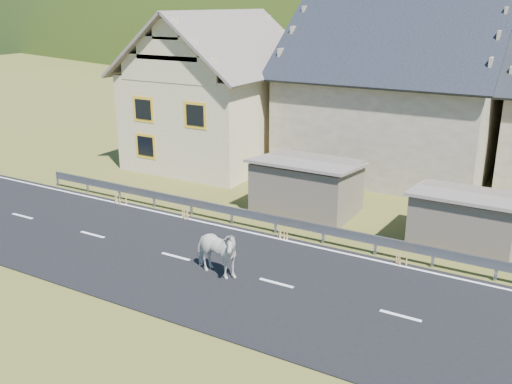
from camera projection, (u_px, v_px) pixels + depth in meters
The scene contains 10 objects.
ground at pixel (276, 284), 18.12m from camera, with size 160.00×160.00×0.00m, color #474D19.
road at pixel (276, 284), 18.11m from camera, with size 60.00×7.00×0.04m, color black.
lane_markings at pixel (276, 283), 18.11m from camera, with size 60.00×6.60×0.01m, color silver.
guardrail at pixel (323, 230), 20.97m from camera, with size 28.10×0.09×0.75m.
shed_left at pixel (307, 187), 24.07m from camera, with size 4.30×3.30×2.40m, color #6C604F.
shed_right at pixel (464, 221), 20.62m from camera, with size 3.80×2.90×2.20m, color #6C604F.
house_cream at pixel (219, 82), 31.34m from camera, with size 7.80×9.80×8.30m.
house_stone_a at pixel (396, 81), 29.47m from camera, with size 10.80×9.80×8.90m.
conifer_patch at pixel (289, 14), 132.71m from camera, with size 76.00×50.00×28.00m, color black.
horse at pixel (215, 252), 18.37m from camera, with size 1.98×0.90×1.68m, color silver.
Camera 1 is at (7.53, -14.43, 8.52)m, focal length 40.00 mm.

